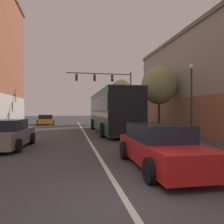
# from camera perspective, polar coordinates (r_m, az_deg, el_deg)

# --- Properties ---
(ground_plane) EXTENTS (160.00, 160.00, 0.00)m
(ground_plane) POSITION_cam_1_polar(r_m,az_deg,el_deg) (4.69, 3.60, -22.17)
(ground_plane) COLOR #424247
(lane_center_line) EXTENTS (0.14, 37.96, 0.01)m
(lane_center_line) POSITION_cam_1_polar(r_m,az_deg,el_deg) (17.30, -7.07, -5.68)
(lane_center_line) COLOR silver
(lane_center_line) RESTS_ON ground_plane
(building_right_storefront) EXTENTS (6.52, 19.19, 8.08)m
(building_right_storefront) POSITION_cam_1_polar(r_m,az_deg,el_deg) (19.54, 26.36, 7.17)
(building_right_storefront) COLOR #9E998E
(building_right_storefront) RESTS_ON ground_plane
(bus) EXTENTS (2.80, 11.18, 3.35)m
(bus) POSITION_cam_1_polar(r_m,az_deg,el_deg) (18.35, -0.17, 0.53)
(bus) COLOR #145133
(bus) RESTS_ON ground_plane
(hatchback_foreground) EXTENTS (2.00, 4.56, 1.36)m
(hatchback_foreground) POSITION_cam_1_polar(r_m,az_deg,el_deg) (7.22, 12.50, -8.81)
(hatchback_foreground) COLOR red
(hatchback_foreground) RESTS_ON ground_plane
(parked_car_left_near) EXTENTS (2.51, 4.05, 1.30)m
(parked_car_left_near) POSITION_cam_1_polar(r_m,az_deg,el_deg) (30.30, -17.02, -1.98)
(parked_car_left_near) COLOR orange
(parked_car_left_near) RESTS_ON ground_plane
(parked_car_left_mid) EXTENTS (2.26, 4.16, 1.38)m
(parked_car_left_mid) POSITION_cam_1_polar(r_m,az_deg,el_deg) (11.69, -26.04, -5.32)
(parked_car_left_mid) COLOR slate
(parked_car_left_mid) RESTS_ON ground_plane
(traffic_signal_gantry) EXTENTS (7.92, 0.36, 6.61)m
(traffic_signal_gantry) POSITION_cam_1_polar(r_m,az_deg,el_deg) (26.74, -0.47, 6.96)
(traffic_signal_gantry) COLOR #514C47
(traffic_signal_gantry) RESTS_ON ground_plane
(street_lamp) EXTENTS (0.29, 0.29, 4.54)m
(street_lamp) POSITION_cam_1_polar(r_m,az_deg,el_deg) (13.65, 20.03, 3.25)
(street_lamp) COLOR #233323
(street_lamp) RESTS_ON ground_plane
(street_tree_near) EXTENTS (2.83, 2.55, 5.45)m
(street_tree_near) POSITION_cam_1_polar(r_m,az_deg,el_deg) (18.21, 12.16, 6.83)
(street_tree_near) COLOR #3D2D1E
(street_tree_near) RESTS_ON ground_plane
(street_tree_far) EXTENTS (3.90, 3.51, 6.43)m
(street_tree_far) POSITION_cam_1_polar(r_m,az_deg,el_deg) (31.93, 2.78, 4.71)
(street_tree_far) COLOR brown
(street_tree_far) RESTS_ON ground_plane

